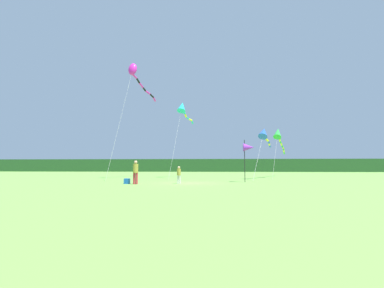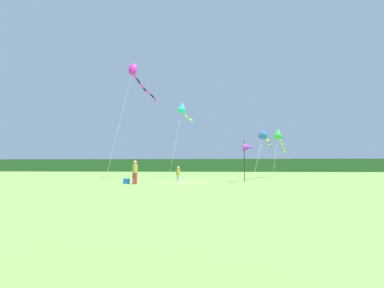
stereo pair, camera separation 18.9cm
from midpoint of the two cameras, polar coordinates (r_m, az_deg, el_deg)
name	(u,v)px [view 2 (the right image)]	position (r m, az deg, el deg)	size (l,w,h in m)	color
ground_plane	(186,183)	(22.44, -1.08, -8.05)	(120.00, 120.00, 0.00)	#6B9E42
distant_treeline	(206,165)	(67.32, 2.93, -4.42)	(108.00, 2.72, 3.05)	#234C23
person_adult	(135,171)	(21.47, -11.40, -5.46)	(0.39, 0.39, 1.78)	#B23338
person_child	(178,174)	(21.60, -2.60, -6.19)	(0.30, 0.30, 1.35)	silver
cooler_box	(126,181)	(22.06, -13.09, -7.46)	(0.42, 0.35, 0.41)	#1959B2
banner_flag_pole	(248,148)	(24.14, 11.71, -0.76)	(0.90, 0.70, 3.61)	black
kite_magenta	(136,74)	(32.31, -11.34, 13.90)	(2.36, 10.48, 12.60)	#B2B2B2
kite_green	(279,135)	(35.01, 17.62, 1.69)	(3.83, 9.89, 6.13)	#B2B2B2
kite_blue	(264,134)	(30.01, 14.80, 2.07)	(3.03, 6.51, 5.60)	#B2B2B2
kite_cyan	(183,108)	(33.36, -1.73, 7.40)	(1.99, 7.83, 9.19)	#B2B2B2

